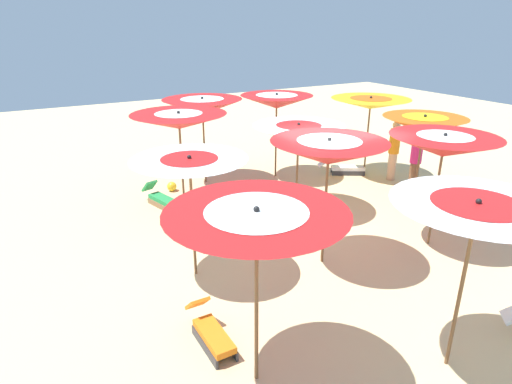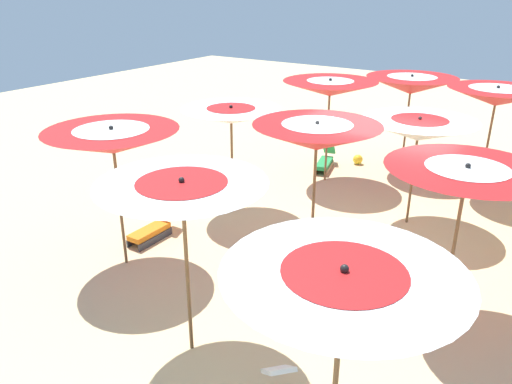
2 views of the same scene
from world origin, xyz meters
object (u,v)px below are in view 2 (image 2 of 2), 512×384
beach_umbrella_10 (497,97)px  beach_ball (358,159)px  beach_umbrella_7 (419,130)px  lounger_1 (325,162)px  lounger_0 (153,229)px  beach_umbrella_1 (182,195)px  beach_umbrella_9 (411,85)px  beach_umbrella_5 (465,182)px  beach_umbrella_0 (113,141)px  beach_umbrella_3 (231,116)px  beach_umbrella_4 (317,137)px  beach_umbrella_2 (342,295)px  beach_umbrella_6 (330,88)px

beach_umbrella_10 → beach_ball: bearing=-6.2°
beach_umbrella_7 → lounger_1: beach_umbrella_7 is taller
beach_umbrella_7 → lounger_0: (3.74, 3.36, -1.73)m
beach_umbrella_1 → beach_umbrella_9: bearing=-90.1°
beach_umbrella_5 → beach_ball: (3.66, -5.52, -1.97)m
beach_umbrella_0 → beach_ball: beach_umbrella_0 is taller
beach_ball → lounger_1: bearing=56.3°
beach_umbrella_3 → beach_umbrella_4: beach_umbrella_4 is taller
beach_umbrella_5 → beach_umbrella_0: bearing=16.4°
beach_umbrella_2 → lounger_0: beach_umbrella_2 is taller
beach_umbrella_1 → beach_umbrella_2: size_ratio=0.98×
beach_umbrella_2 → beach_umbrella_9: bearing=-75.4°
lounger_0 → beach_ball: size_ratio=4.52×
beach_umbrella_0 → beach_umbrella_3: bearing=-95.5°
beach_umbrella_1 → beach_umbrella_7: 5.41m
beach_umbrella_4 → lounger_1: beach_umbrella_4 is taller
beach_umbrella_0 → beach_umbrella_6: bearing=-101.1°
beach_umbrella_9 → beach_umbrella_4: bearing=91.9°
lounger_1 → beach_ball: size_ratio=4.93×
beach_umbrella_5 → beach_umbrella_4: bearing=-11.7°
beach_umbrella_0 → lounger_1: 6.49m
beach_umbrella_1 → beach_umbrella_0: bearing=-23.6°
beach_umbrella_5 → beach_umbrella_7: (1.43, -2.79, -0.18)m
beach_umbrella_5 → beach_umbrella_10: size_ratio=0.95×
beach_umbrella_2 → beach_ball: 9.68m
beach_umbrella_3 → lounger_1: 3.90m
lounger_0 → beach_umbrella_10: bearing=140.8°
beach_ball → beach_umbrella_1: bearing=97.8°
beach_umbrella_1 → beach_umbrella_7: bearing=-102.1°
beach_umbrella_2 → beach_ball: beach_umbrella_2 is taller
beach_umbrella_7 → beach_umbrella_6: bearing=-26.2°
beach_umbrella_4 → beach_umbrella_10: bearing=-111.4°
beach_umbrella_6 → beach_umbrella_5: bearing=134.1°
beach_umbrella_0 → beach_umbrella_7: beach_umbrella_0 is taller
beach_umbrella_0 → lounger_1: (-0.71, -6.14, -1.98)m
beach_umbrella_1 → lounger_1: 7.62m
beach_umbrella_4 → beach_ball: (1.27, -5.02, -2.06)m
beach_umbrella_6 → lounger_1: bearing=-62.8°
beach_umbrella_2 → beach_umbrella_6: beach_umbrella_6 is taller
beach_umbrella_4 → beach_umbrella_5: 2.44m
beach_umbrella_0 → beach_umbrella_6: (-1.07, -5.45, 0.06)m
beach_umbrella_2 → beach_ball: (3.46, -8.80, -2.05)m
beach_umbrella_5 → beach_umbrella_10: bearing=-84.0°
beach_umbrella_4 → lounger_0: bearing=20.9°
beach_umbrella_0 → beach_ball: 7.38m
beach_umbrella_6 → beach_umbrella_0: bearing=78.9°
beach_umbrella_3 → beach_umbrella_4: (-2.28, 0.79, 0.14)m
beach_umbrella_7 → beach_umbrella_10: 2.57m
beach_umbrella_5 → lounger_0: (5.17, 0.57, -1.90)m
beach_umbrella_4 → beach_umbrella_10: size_ratio=0.99×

